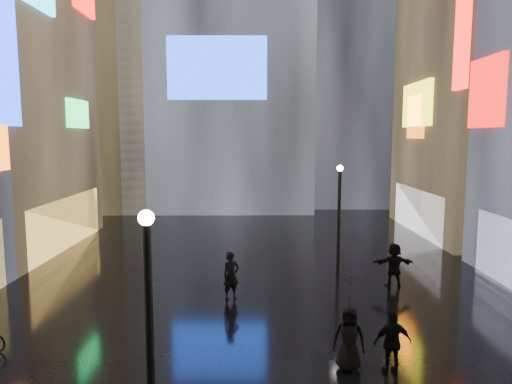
{
  "coord_description": "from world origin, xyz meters",
  "views": [
    {
      "loc": [
        -0.07,
        -0.53,
        6.52
      ],
      "look_at": [
        0.0,
        12.0,
        5.0
      ],
      "focal_mm": 32.0,
      "sensor_mm": 36.0,
      "label": 1
    }
  ],
  "objects": [
    {
      "name": "ground",
      "position": [
        0.0,
        20.0,
        0.0
      ],
      "size": [
        140.0,
        140.0,
        0.0
      ],
      "primitive_type": "plane",
      "color": "black",
      "rests_on": "ground"
    },
    {
      "name": "building_right_far",
      "position": [
        15.98,
        30.0,
        13.98
      ],
      "size": [
        10.28,
        12.0,
        28.0
      ],
      "color": "black",
      "rests_on": "ground"
    },
    {
      "name": "tower_flank_right",
      "position": [
        9.0,
        46.0,
        17.0
      ],
      "size": [
        12.0,
        12.0,
        34.0
      ],
      "primitive_type": "cube",
      "color": "black",
      "rests_on": "ground"
    },
    {
      "name": "tower_flank_left",
      "position": [
        -14.0,
        42.0,
        13.0
      ],
      "size": [
        10.0,
        10.0,
        26.0
      ],
      "primitive_type": "cube",
      "color": "black",
      "rests_on": "ground"
    },
    {
      "name": "lamp_near",
      "position": [
        -2.03,
        7.67,
        2.94
      ],
      "size": [
        0.3,
        0.3,
        5.2
      ],
      "color": "black",
      "rests_on": "ground"
    },
    {
      "name": "lamp_far",
      "position": [
        3.99,
        20.8,
        2.94
      ],
      "size": [
        0.3,
        0.3,
        5.2
      ],
      "color": "black",
      "rests_on": "ground"
    },
    {
      "name": "pedestrian_3",
      "position": [
        3.75,
        11.38,
        0.91
      ],
      "size": [
        1.1,
        0.53,
        1.81
      ],
      "primitive_type": "imported",
      "rotation": [
        0.0,
        0.0,
        3.23
      ],
      "color": "black",
      "rests_on": "ground"
    },
    {
      "name": "pedestrian_4",
      "position": [
        2.6,
        11.59,
        0.93
      ],
      "size": [
        1.04,
        0.83,
        1.86
      ],
      "primitive_type": "imported",
      "rotation": [
        0.0,
        0.0,
        -0.3
      ],
      "color": "black",
      "rests_on": "ground"
    },
    {
      "name": "pedestrian_5",
      "position": [
        6.07,
        18.79,
        0.97
      ],
      "size": [
        1.81,
        0.63,
        1.93
      ],
      "primitive_type": "imported",
      "rotation": [
        0.0,
        0.0,
        3.17
      ],
      "color": "black",
      "rests_on": "ground"
    },
    {
      "name": "pedestrian_6",
      "position": [
        -0.98,
        17.28,
        0.96
      ],
      "size": [
        0.84,
        0.74,
        1.93
      ],
      "primitive_type": "imported",
      "rotation": [
        0.0,
        0.0,
        0.5
      ],
      "color": "black",
      "rests_on": "ground"
    },
    {
      "name": "umbrella_2",
      "position": [
        2.6,
        11.59,
        2.29
      ],
      "size": [
        1.0,
        1.02,
        0.87
      ],
      "primitive_type": "imported",
      "rotation": [
        0.0,
        0.0,
        6.24
      ],
      "color": "black",
      "rests_on": "pedestrian_4"
    }
  ]
}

